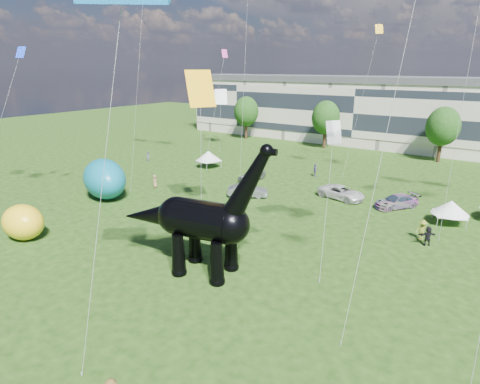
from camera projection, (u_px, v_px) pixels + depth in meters
The scene contains 15 objects.
ground at pixel (174, 286), 28.57m from camera, with size 220.00×220.00×0.00m, color #16330C.
terrace_row at pixel (363, 113), 79.48m from camera, with size 78.00×11.00×12.00m, color beige.
tree_far_left at pixel (246, 109), 84.48m from camera, with size 5.20×5.20×9.44m.
tree_mid_left at pixel (326, 115), 74.58m from camera, with size 5.20×5.20×9.44m.
tree_mid_right at pixel (444, 123), 63.58m from camera, with size 5.20×5.20×9.44m.
dinosaur_sculpture at pixel (198, 221), 29.62m from camera, with size 13.04×4.58×10.62m.
car_silver at pixel (252, 175), 54.69m from camera, with size 1.79×4.45×1.51m, color #B3B3B8.
car_grey at pixel (248, 191), 47.81m from camera, with size 1.64×4.71×1.55m, color gray.
car_white at pixel (341, 193), 47.10m from camera, with size 2.55×5.54×1.54m, color silver.
car_dark at pixel (396, 201), 44.11m from camera, with size 2.07×5.10×1.48m, color #595960.
gazebo_near at pixel (451, 208), 39.32m from camera, with size 4.44×4.44×2.42m.
gazebo_left at pixel (208, 156), 61.44m from camera, with size 4.54×4.54×2.59m.
inflatable_teal at pixel (105, 179), 47.08m from camera, with size 7.41×4.63×4.63m, color #0B708F.
inflatable_yellow at pixel (23, 222), 35.92m from camera, with size 4.17×3.20×3.20m, color yellow.
visitors at pixel (302, 210), 40.95m from camera, with size 55.03×44.52×1.89m.
Camera 1 is at (18.42, -17.88, 14.98)m, focal length 30.00 mm.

